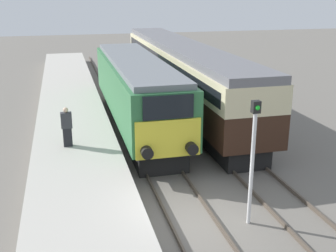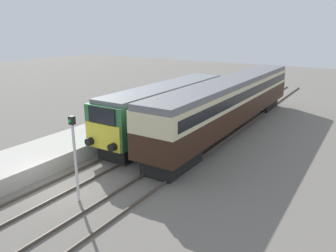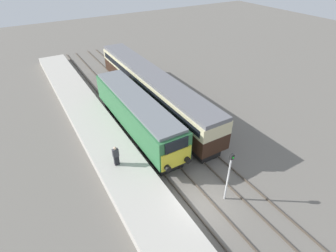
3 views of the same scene
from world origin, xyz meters
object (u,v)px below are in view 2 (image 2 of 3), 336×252
locomotive (167,107)px  passenger_carriage (231,99)px  signal_post (75,152)px  person_on_platform (90,118)px

locomotive → passenger_carriage: size_ratio=0.65×
signal_post → person_on_platform: bearing=131.0°
locomotive → passenger_carriage: bearing=46.2°
locomotive → person_on_platform: bearing=-131.4°
locomotive → person_on_platform: 5.46m
passenger_carriage → signal_post: signal_post is taller
passenger_carriage → person_on_platform: passenger_carriage is taller
passenger_carriage → signal_post: bearing=-97.1°
locomotive → passenger_carriage: passenger_carriage is taller
passenger_carriage → locomotive: bearing=-133.8°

